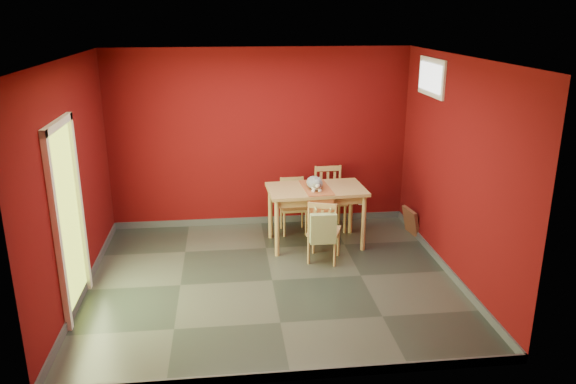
{
  "coord_description": "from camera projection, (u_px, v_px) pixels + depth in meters",
  "views": [
    {
      "loc": [
        -0.53,
        -6.27,
        3.19
      ],
      "look_at": [
        0.25,
        0.45,
        1.0
      ],
      "focal_mm": 35.0,
      "sensor_mm": 36.0,
      "label": 1
    }
  ],
  "objects": [
    {
      "name": "chair_far_right",
      "position": [
        329.0,
        198.0,
        8.5
      ],
      "size": [
        0.46,
        0.46,
        0.95
      ],
      "color": "tan",
      "rests_on": "ground"
    },
    {
      "name": "chair_near",
      "position": [
        324.0,
        230.0,
        7.37
      ],
      "size": [
        0.51,
        0.51,
        0.86
      ],
      "color": "tan",
      "rests_on": "ground"
    },
    {
      "name": "picture_frame",
      "position": [
        411.0,
        222.0,
        8.34
      ],
      "size": [
        0.19,
        0.41,
        0.4
      ],
      "color": "brown",
      "rests_on": "ground"
    },
    {
      "name": "tote_bag",
      "position": [
        323.0,
        229.0,
        7.14
      ],
      "size": [
        0.33,
        0.2,
        0.47
      ],
      "color": "#96A66B",
      "rests_on": "chair_near"
    },
    {
      "name": "window",
      "position": [
        431.0,
        77.0,
        7.43
      ],
      "size": [
        0.05,
        0.9,
        0.5
      ],
      "color": "white",
      "rests_on": "room_shell"
    },
    {
      "name": "ground",
      "position": [
        272.0,
        280.0,
        6.96
      ],
      "size": [
        4.5,
        4.5,
        0.0
      ],
      "primitive_type": "plane",
      "color": "#2D342D",
      "rests_on": "ground"
    },
    {
      "name": "doorway",
      "position": [
        67.0,
        213.0,
        6.0
      ],
      "size": [
        0.06,
        1.01,
        2.13
      ],
      "color": "#B7D838",
      "rests_on": "ground"
    },
    {
      "name": "dining_table",
      "position": [
        316.0,
        195.0,
        7.84
      ],
      "size": [
        1.38,
        0.85,
        0.84
      ],
      "color": "tan",
      "rests_on": "ground"
    },
    {
      "name": "chair_far_left",
      "position": [
        293.0,
        205.0,
        8.4
      ],
      "size": [
        0.39,
        0.39,
        0.82
      ],
      "color": "tan",
      "rests_on": "ground"
    },
    {
      "name": "cat",
      "position": [
        315.0,
        180.0,
        7.75
      ],
      "size": [
        0.26,
        0.47,
        0.23
      ],
      "primitive_type": null,
      "rotation": [
        0.0,
        0.0,
        0.03
      ],
      "color": "slate",
      "rests_on": "table_runner"
    },
    {
      "name": "outlet_plate",
      "position": [
        361.0,
        201.0,
        8.92
      ],
      "size": [
        0.08,
        0.02,
        0.12
      ],
      "primitive_type": "cube",
      "color": "silver",
      "rests_on": "room_shell"
    },
    {
      "name": "table_runner",
      "position": [
        318.0,
        195.0,
        7.71
      ],
      "size": [
        0.4,
        0.78,
        0.38
      ],
      "color": "#A35129",
      "rests_on": "dining_table"
    },
    {
      "name": "room_shell",
      "position": [
        272.0,
        277.0,
        6.95
      ],
      "size": [
        4.5,
        4.5,
        4.5
      ],
      "color": "#530809",
      "rests_on": "ground"
    }
  ]
}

